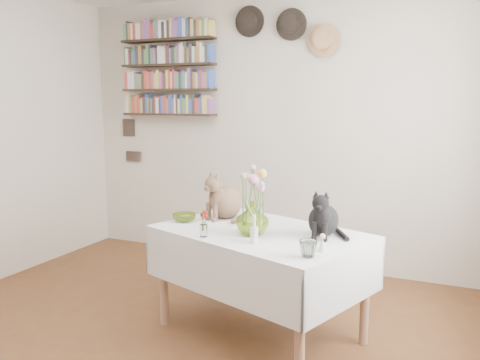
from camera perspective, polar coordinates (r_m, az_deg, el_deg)
The scene contains 14 objects.
room at distance 2.76m, azimuth -12.45°, elevation 2.55°, with size 4.08×4.58×2.58m.
dining_table at distance 3.36m, azimuth 2.28°, elevation -8.61°, with size 1.52×1.23×0.71m.
tabby_cat at distance 3.64m, azimuth -1.51°, elevation -1.57°, with size 0.23×0.29×0.35m, color brown, non-canonical shape.
black_cat at distance 3.20m, azimuth 9.39°, elevation -3.52°, with size 0.20×0.26×0.31m, color black, non-canonical shape.
flower_vase at distance 3.19m, azimuth 1.39°, elevation -4.31°, with size 0.21×0.21×0.21m, color #B7D54C.
green_bowl at distance 3.58m, azimuth -6.26°, elevation -4.20°, with size 0.16×0.16×0.05m, color #B7D54C.
drinking_glass at distance 2.79m, azimuth 7.66°, elevation -7.66°, with size 0.10×0.10×0.09m, color white.
candlestick at distance 3.02m, azimuth 1.59°, elevation -6.03°, with size 0.05×0.05×0.17m.
berry_jar at distance 3.16m, azimuth -4.12°, elevation -4.86°, with size 0.05×0.05×0.19m.
porcelain_figurine at distance 2.90m, azimuth 9.23°, elevation -7.07°, with size 0.05×0.05×0.10m.
flower_bouquet at distance 3.15m, azimuth 1.49°, elevation -0.16°, with size 0.17×0.13×0.39m.
bookshelf_unit at distance 5.15m, azimuth -8.07°, elevation 12.24°, with size 1.00×0.16×0.91m.
wall_hats at distance 4.68m, azimuth 5.28°, elevation 16.60°, with size 0.98×0.09×0.48m.
wall_art_plaques at distance 5.52m, azimuth -12.18°, elevation 4.46°, with size 0.21×0.02×0.44m.
Camera 1 is at (1.64, -2.19, 1.56)m, focal length 38.00 mm.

